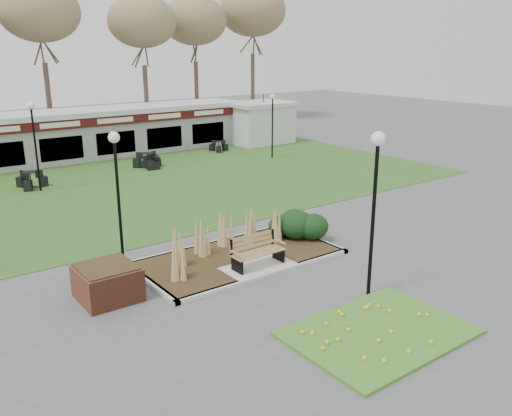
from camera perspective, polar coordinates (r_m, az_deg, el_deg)
ground at (r=16.43m, az=0.57°, el=-6.69°), size 100.00×100.00×0.00m
lawn at (r=26.50m, az=-15.31°, el=1.88°), size 34.00×16.00×0.02m
flower_bed at (r=13.41m, az=12.81°, el=-12.53°), size 4.20×3.00×0.16m
planting_bed at (r=18.02m, az=1.21°, el=-3.29°), size 6.75×3.40×1.27m
park_bench at (r=16.40m, az=0.05°, el=-4.52°), size 1.70×0.66×0.93m
brick_planter at (r=15.11m, az=-15.36°, el=-7.54°), size 1.50×1.50×0.95m
food_pavilion at (r=33.63m, az=-20.59°, el=7.03°), size 24.60×3.40×2.90m
service_hut at (r=37.92m, az=0.41°, el=9.03°), size 4.40×3.40×2.83m
tree_backdrop at (r=41.08m, az=-25.00°, el=17.81°), size 47.24×5.24×10.36m
lamp_post_near_left at (r=14.21m, az=12.48°, el=3.03°), size 0.37×0.37×4.48m
lamp_post_mid_left at (r=16.76m, az=-14.50°, el=4.02°), size 0.34×0.34×4.11m
lamp_post_mid_right at (r=26.72m, az=-22.41°, el=7.92°), size 0.34×0.34×4.13m
lamp_post_far_right at (r=32.52m, az=1.75°, el=10.11°), size 0.32×0.32×3.82m
bistro_set_a at (r=27.93m, az=-22.61°, el=2.50°), size 1.32×1.49×0.79m
bistro_set_b at (r=30.65m, az=-10.84°, el=4.58°), size 1.22×1.09×0.65m
bistro_set_c at (r=30.70m, az=-11.32°, el=4.69°), size 1.54×1.50×0.84m
bistro_set_d at (r=35.01m, az=-3.95°, el=6.34°), size 1.11×1.25×0.67m
patio_umbrella at (r=38.11m, az=0.79°, el=9.01°), size 2.12×2.15×2.22m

